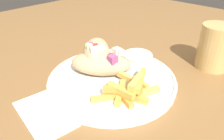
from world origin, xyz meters
TOP-DOWN VIEW (x-y plane):
  - table at (0.00, 0.00)m, footprint 1.58×1.58m
  - napkin at (-0.03, -0.20)m, footprint 0.14×0.09m
  - plate at (-0.01, -0.03)m, footprint 0.28×0.28m
  - pita_sandwich_near at (-0.05, -0.03)m, footprint 0.15×0.14m
  - pita_sandwich_far at (-0.08, -0.01)m, footprint 0.14×0.14m
  - fries_pile at (0.05, -0.06)m, footprint 0.10×0.13m
  - sauce_ramekin at (0.00, 0.04)m, footprint 0.07×0.07m
  - water_glass at (0.12, 0.20)m, footprint 0.08×0.08m

SIDE VIEW (x-z plane):
  - table at x=0.00m, z-range 0.32..1.06m
  - napkin at x=-0.03m, z-range 0.74..0.75m
  - plate at x=-0.01m, z-range 0.75..0.76m
  - fries_pile at x=0.05m, z-range 0.75..0.79m
  - sauce_ramekin at x=0.00m, z-range 0.76..0.80m
  - pita_sandwich_near at x=-0.05m, z-range 0.75..0.81m
  - pita_sandwich_far at x=-0.08m, z-range 0.76..0.82m
  - water_glass at x=0.12m, z-range 0.74..0.85m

